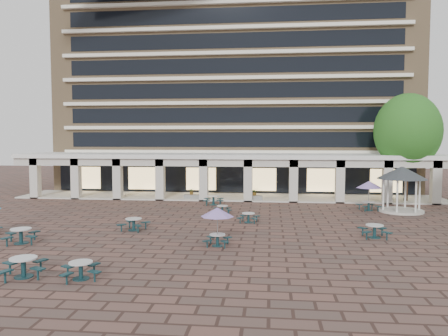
{
  "coord_description": "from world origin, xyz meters",
  "views": [
    {
      "loc": [
        4.19,
        -28.43,
        6.02
      ],
      "look_at": [
        0.83,
        3.0,
        3.81
      ],
      "focal_mm": 35.0,
      "sensor_mm": 36.0,
      "label": 1
    }
  ],
  "objects": [
    {
      "name": "apartment_building",
      "position": [
        0.0,
        25.47,
        12.6
      ],
      "size": [
        40.0,
        15.5,
        25.2
      ],
      "color": "#9F8059",
      "rests_on": "ground"
    },
    {
      "name": "retail_arcade",
      "position": [
        0.0,
        14.8,
        3.0
      ],
      "size": [
        42.0,
        6.6,
        4.4
      ],
      "color": "white",
      "rests_on": "ground"
    },
    {
      "name": "picnic_table_10",
      "position": [
        0.43,
        5.49,
        0.39
      ],
      "size": [
        1.63,
        1.63,
        0.66
      ],
      "rotation": [
        0.0,
        0.0,
        0.16
      ],
      "color": "#14343D",
      "rests_on": "ground"
    },
    {
      "name": "picnic_table_9",
      "position": [
        2.67,
        2.16,
        0.41
      ],
      "size": [
        1.67,
        1.67,
        0.68
      ],
      "rotation": [
        0.0,
        0.0,
        -0.13
      ],
      "color": "#14343D",
      "rests_on": "ground"
    },
    {
      "name": "picnic_table_11",
      "position": [
        12.27,
        8.27,
        2.07
      ],
      "size": [
        2.11,
        2.11,
        2.44
      ],
      "rotation": [
        0.0,
        0.0,
        0.22
      ],
      "color": "#14343D",
      "rests_on": "ground"
    },
    {
      "name": "picnic_table_1",
      "position": [
        -3.8,
        -11.0,
        0.45
      ],
      "size": [
        2.06,
        2.06,
        0.75
      ],
      "rotation": [
        0.0,
        0.0,
        0.41
      ],
      "color": "#14343D",
      "rests_on": "ground"
    },
    {
      "name": "gazebo",
      "position": [
        14.75,
        7.93,
        2.76
      ],
      "size": [
        3.94,
        3.94,
        3.67
      ],
      "rotation": [
        0.0,
        0.0,
        0.03
      ],
      "color": "beige",
      "rests_on": "ground"
    },
    {
      "name": "planter_right",
      "position": [
        2.71,
        12.9,
        0.46
      ],
      "size": [
        1.5,
        0.66,
        1.2
      ],
      "color": "gray",
      "rests_on": "ground"
    },
    {
      "name": "tree_east_c",
      "position": [
        16.83,
        13.73,
        6.61
      ],
      "size": [
        6.07,
        6.07,
        10.11
      ],
      "color": "#3D2818",
      "rests_on": "ground"
    },
    {
      "name": "picnic_table_8",
      "position": [
        -4.61,
        -1.25,
        0.47
      ],
      "size": [
        1.94,
        1.94,
        0.79
      ],
      "rotation": [
        0.0,
        0.0,
        -0.14
      ],
      "color": "#14343D",
      "rests_on": "ground"
    },
    {
      "name": "picnic_table_7",
      "position": [
        10.45,
        -1.74,
        0.47
      ],
      "size": [
        1.77,
        1.77,
        0.79
      ],
      "rotation": [
        0.0,
        0.0,
        -0.01
      ],
      "color": "#14343D",
      "rests_on": "ground"
    },
    {
      "name": "picnic_table_6",
      "position": [
        1.29,
        -4.74,
        1.82
      ],
      "size": [
        1.85,
        1.85,
        2.14
      ],
      "rotation": [
        0.0,
        0.0,
        -0.06
      ],
      "color": "#14343D",
      "rests_on": "ground"
    },
    {
      "name": "planter_left",
      "position": [
        -3.37,
        12.9,
        0.46
      ],
      "size": [
        1.5,
        0.69,
        1.2
      ],
      "color": "gray",
      "rests_on": "ground"
    },
    {
      "name": "picnic_table_0",
      "position": [
        -6.37,
        -11.0,
        0.51
      ],
      "size": [
        2.35,
        2.35,
        0.86
      ],
      "rotation": [
        0.0,
        0.0,
        0.42
      ],
      "color": "#14343D",
      "rests_on": "ground"
    },
    {
      "name": "picnic_table_5",
      "position": [
        -9.9,
        -5.34,
        0.51
      ],
      "size": [
        2.33,
        2.33,
        0.86
      ],
      "rotation": [
        0.0,
        0.0,
        0.39
      ],
      "color": "#14343D",
      "rests_on": "ground"
    },
    {
      "name": "ground",
      "position": [
        0.0,
        0.0,
        0.0
      ],
      "size": [
        120.0,
        120.0,
        0.0
      ],
      "primitive_type": "plane",
      "color": "brown",
      "rests_on": "ground"
    },
    {
      "name": "picnic_table_12",
      "position": [
        -0.87,
        10.0,
        0.49
      ],
      "size": [
        1.97,
        1.97,
        0.82
      ],
      "rotation": [
        0.0,
        0.0,
        0.1
      ],
      "color": "#14343D",
      "rests_on": "ground"
    }
  ]
}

